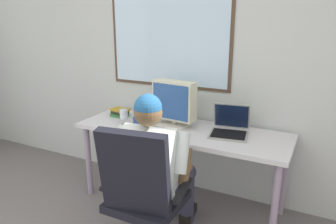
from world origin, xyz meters
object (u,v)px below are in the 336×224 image
at_px(wine_glass, 124,115).
at_px(coffee_mug, 137,122).
at_px(person_seated, 156,167).
at_px(laptop, 230,126).
at_px(book_stack, 120,113).
at_px(desk_speaker, 142,110).
at_px(office_chair, 141,190).
at_px(desk, 181,137).
at_px(crt_monitor, 174,102).

xyz_separation_m(wine_glass, coffee_mug, (0.13, 0.01, -0.05)).
height_order(person_seated, wine_glass, person_seated).
bearing_deg(laptop, coffee_mug, -164.86).
bearing_deg(book_stack, laptop, 1.18).
bearing_deg(desk_speaker, office_chair, -59.59).
distance_m(desk, wine_glass, 0.55).
distance_m(wine_glass, book_stack, 0.28).
bearing_deg(crt_monitor, laptop, 4.03).
bearing_deg(coffee_mug, laptop, 15.14).
bearing_deg(coffee_mug, wine_glass, -175.70).
bearing_deg(book_stack, coffee_mug, -30.70).
relative_size(office_chair, coffee_mug, 11.74).
bearing_deg(crt_monitor, person_seated, -76.32).
distance_m(person_seated, book_stack, 0.98).
distance_m(person_seated, wine_glass, 0.73).
xyz_separation_m(office_chair, person_seated, (-0.04, 0.27, 0.05)).
distance_m(wine_glass, coffee_mug, 0.14).
bearing_deg(office_chair, desk_speaker, 120.41).
bearing_deg(desk, desk_speaker, 167.36).
bearing_deg(book_stack, desk_speaker, 11.59).
bearing_deg(desk, crt_monitor, 155.69).
xyz_separation_m(desk, book_stack, (-0.69, 0.06, 0.12)).
xyz_separation_m(person_seated, wine_glass, (-0.56, 0.42, 0.20)).
xyz_separation_m(book_stack, coffee_mug, (0.32, -0.19, 0.00)).
distance_m(person_seated, laptop, 0.76).
distance_m(laptop, desk_speaker, 0.87).
bearing_deg(desk_speaker, person_seated, -52.48).
distance_m(crt_monitor, desk_speaker, 0.40).
distance_m(desk, desk_speaker, 0.50).
bearing_deg(person_seated, desk_speaker, 127.52).
height_order(desk, desk_speaker, desk_speaker).
distance_m(desk, person_seated, 0.57).
bearing_deg(desk_speaker, coffee_mug, -69.87).
relative_size(person_seated, laptop, 3.20).
relative_size(office_chair, crt_monitor, 2.55).
height_order(crt_monitor, coffee_mug, crt_monitor).
distance_m(office_chair, book_stack, 1.20).
relative_size(desk, crt_monitor, 4.58).
bearing_deg(desk_speaker, laptop, -1.63).
distance_m(office_chair, laptop, 0.99).
height_order(desk, crt_monitor, crt_monitor).
bearing_deg(office_chair, book_stack, 131.35).
bearing_deg(wine_glass, crt_monitor, 24.39).
bearing_deg(wine_glass, book_stack, 133.06).
xyz_separation_m(laptop, desk_speaker, (-0.87, 0.02, 0.02)).
bearing_deg(coffee_mug, book_stack, 149.30).
distance_m(desk, office_chair, 0.84).
relative_size(wine_glass, book_stack, 0.74).
distance_m(crt_monitor, wine_glass, 0.47).
xyz_separation_m(crt_monitor, wine_glass, (-0.41, -0.19, -0.13)).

